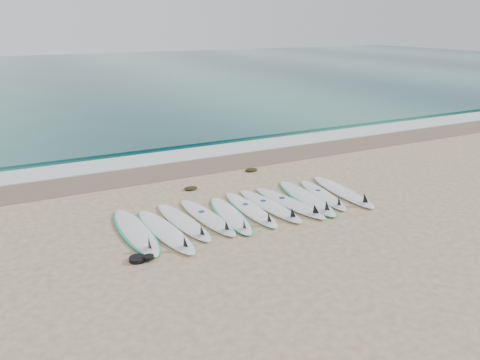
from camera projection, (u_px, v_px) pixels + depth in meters
name	position (u px, v px, depth m)	size (l,w,h in m)	color
ground	(251.00, 213.00, 11.28)	(120.00, 120.00, 0.00)	tan
ocean	(65.00, 76.00, 38.68)	(120.00, 55.00, 0.03)	#1F615C
wet_sand_band	(190.00, 168.00, 14.74)	(120.00, 1.80, 0.01)	brown
foam_band	(175.00, 156.00, 15.91)	(120.00, 1.40, 0.04)	silver
wave_crest	(161.00, 145.00, 17.17)	(120.00, 1.00, 0.10)	#1F615C
surfboard_0	(136.00, 232.00, 10.17)	(0.73, 2.76, 0.35)	silver
surfboard_1	(166.00, 232.00, 10.15)	(0.84, 2.73, 0.34)	white
surfboard_2	(184.00, 222.00, 10.64)	(0.78, 2.54, 0.32)	white
surfboard_3	(208.00, 217.00, 10.89)	(0.75, 2.57, 0.32)	white
surfboard_4	(231.00, 215.00, 11.03)	(0.83, 2.50, 0.31)	white
surfboard_5	(251.00, 210.00, 11.33)	(0.55, 2.53, 0.32)	white
surfboard_6	(271.00, 206.00, 11.56)	(0.74, 2.62, 0.33)	white
surfboard_7	(290.00, 203.00, 11.74)	(0.90, 2.68, 0.34)	silver
surfboard_8	(307.00, 198.00, 12.09)	(0.94, 2.83, 0.35)	white
surfboard_9	(323.00, 195.00, 12.29)	(0.86, 2.44, 0.31)	white
surfboard_10	(343.00, 192.00, 12.50)	(0.75, 2.74, 0.35)	white
seaweed_near	(191.00, 188.00, 12.83)	(0.38, 0.29, 0.07)	black
seaweed_far	(251.00, 170.00, 14.40)	(0.40, 0.31, 0.08)	black
leash_coil	(140.00, 259.00, 9.02)	(0.46, 0.36, 0.11)	black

